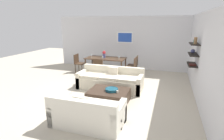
# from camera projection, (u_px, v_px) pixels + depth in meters

# --- Properties ---
(ground_plane) EXTENTS (18.00, 18.00, 0.00)m
(ground_plane) POSITION_uv_depth(u_px,v_px,m) (105.00, 91.00, 6.45)
(ground_plane) COLOR #BCB29E
(back_wall_unit) EXTENTS (8.40, 0.09, 2.70)m
(back_wall_unit) POSITION_uv_depth(u_px,v_px,m) (133.00, 43.00, 9.26)
(back_wall_unit) COLOR silver
(back_wall_unit) RESTS_ON ground
(right_wall_shelf_unit) EXTENTS (0.34, 8.20, 2.70)m
(right_wall_shelf_unit) POSITION_uv_depth(u_px,v_px,m) (200.00, 56.00, 5.76)
(right_wall_shelf_unit) COLOR silver
(right_wall_shelf_unit) RESTS_ON ground
(sofa_beige) EXTENTS (2.36, 0.90, 0.78)m
(sofa_beige) POSITION_uv_depth(u_px,v_px,m) (110.00, 81.00, 6.65)
(sofa_beige) COLOR beige
(sofa_beige) RESTS_ON ground
(loveseat_white) EXTENTS (1.68, 0.90, 0.78)m
(loveseat_white) POSITION_uv_depth(u_px,v_px,m) (87.00, 114.00, 4.26)
(loveseat_white) COLOR silver
(loveseat_white) RESTS_ON ground
(coffee_table) EXTENTS (1.19, 0.91, 0.38)m
(coffee_table) POSITION_uv_depth(u_px,v_px,m) (109.00, 96.00, 5.53)
(coffee_table) COLOR #38281E
(coffee_table) RESTS_ON ground
(decorative_bowl) EXTENTS (0.39, 0.39, 0.08)m
(decorative_bowl) POSITION_uv_depth(u_px,v_px,m) (112.00, 89.00, 5.43)
(decorative_bowl) COLOR navy
(decorative_bowl) RESTS_ON coffee_table
(candle_jar) EXTENTS (0.06, 0.06, 0.07)m
(candle_jar) POSITION_uv_depth(u_px,v_px,m) (117.00, 92.00, 5.27)
(candle_jar) COLOR silver
(candle_jar) RESTS_ON coffee_table
(dining_table) EXTENTS (1.89, 0.91, 0.75)m
(dining_table) POSITION_uv_depth(u_px,v_px,m) (106.00, 59.00, 8.59)
(dining_table) COLOR #422D1E
(dining_table) RESTS_ON ground
(dining_chair_right_far) EXTENTS (0.44, 0.44, 0.88)m
(dining_chair_right_far) POSITION_uv_depth(u_px,v_px,m) (134.00, 64.00, 8.42)
(dining_chair_right_far) COLOR #422D1E
(dining_chair_right_far) RESTS_ON ground
(dining_chair_foot) EXTENTS (0.44, 0.44, 0.88)m
(dining_chair_foot) POSITION_uv_depth(u_px,v_px,m) (99.00, 67.00, 7.84)
(dining_chair_foot) COLOR #422D1E
(dining_chair_foot) RESTS_ON ground
(dining_chair_left_near) EXTENTS (0.44, 0.44, 0.88)m
(dining_chair_left_near) POSITION_uv_depth(u_px,v_px,m) (78.00, 62.00, 8.84)
(dining_chair_left_near) COLOR #422D1E
(dining_chair_left_near) RESTS_ON ground
(dining_chair_right_near) EXTENTS (0.44, 0.44, 0.88)m
(dining_chair_right_near) POSITION_uv_depth(u_px,v_px,m) (133.00, 66.00, 8.04)
(dining_chair_right_near) COLOR #422D1E
(dining_chair_right_near) RESTS_ON ground
(wine_glass_right_near) EXTENTS (0.08, 0.08, 0.15)m
(wine_glass_right_near) POSITION_uv_depth(u_px,v_px,m) (119.00, 57.00, 8.23)
(wine_glass_right_near) COLOR silver
(wine_glass_right_near) RESTS_ON dining_table
(wine_glass_foot) EXTENTS (0.06, 0.06, 0.15)m
(wine_glass_foot) POSITION_uv_depth(u_px,v_px,m) (103.00, 57.00, 8.18)
(wine_glass_foot) COLOR silver
(wine_glass_foot) RESTS_ON dining_table
(wine_glass_left_near) EXTENTS (0.07, 0.07, 0.17)m
(wine_glass_left_near) POSITION_uv_depth(u_px,v_px,m) (91.00, 55.00, 8.64)
(wine_glass_left_near) COLOR silver
(wine_glass_left_near) RESTS_ON dining_table
(centerpiece_vase) EXTENTS (0.16, 0.16, 0.33)m
(centerpiece_vase) POSITION_uv_depth(u_px,v_px,m) (104.00, 54.00, 8.56)
(centerpiece_vase) COLOR #4C518C
(centerpiece_vase) RESTS_ON dining_table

